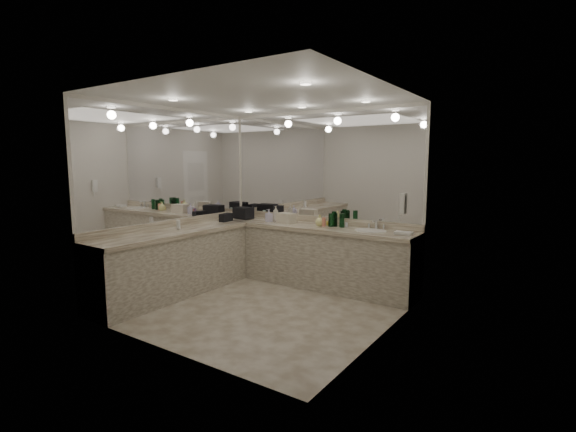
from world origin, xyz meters
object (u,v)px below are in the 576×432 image
Objects in this scene: sink at (370,231)px; black_toiletry_bag at (243,213)px; soap_bottle_a at (276,213)px; cream_cosmetic_case at (286,218)px; soap_bottle_b at (269,215)px; soap_bottle_c at (320,220)px; hand_towel at (404,233)px; wall_phone at (403,203)px.

sink is 2.21m from black_toiletry_bag.
cream_cosmetic_case is at bearing -23.22° from soap_bottle_a.
black_toiletry_bag is at bearing -178.92° from sink.
soap_bottle_a is (0.57, 0.12, 0.03)m from black_toiletry_bag.
soap_bottle_a is at bearing 80.47° from soap_bottle_b.
sink is 0.80m from soap_bottle_c.
soap_bottle_a is (-2.11, 0.11, 0.10)m from hand_towel.
hand_towel is (1.83, 0.01, -0.06)m from cream_cosmetic_case.
wall_phone is 1.22× the size of soap_bottle_b.
soap_bottle_b is (-2.13, -0.04, 0.08)m from hand_towel.
soap_bottle_a is at bearing 12.25° from black_toiletry_bag.
soap_bottle_a reaches higher than black_toiletry_bag.
soap_bottle_b is (-0.31, -0.03, 0.02)m from cream_cosmetic_case.
soap_bottle_c is (0.85, -0.08, -0.03)m from soap_bottle_a.
sink is at bearing -2.84° from soap_bottle_a.
sink is 1.67m from soap_bottle_b.
soap_bottle_a is 0.15m from soap_bottle_b.
sink is at bearing 1.08° from black_toiletry_bag.
wall_phone is at bearing -5.03° from cream_cosmetic_case.
black_toiletry_bag is 0.58m from soap_bottle_a.
sink is at bearing 9.87° from cream_cosmetic_case.
cream_cosmetic_case reaches higher than hand_towel.
cream_cosmetic_case is at bearing -179.71° from hand_towel.
hand_towel is (2.67, 0.01, -0.07)m from black_toiletry_bag.
hand_towel is (0.47, -0.03, 0.02)m from sink.
soap_bottle_c is at bearing 4.67° from soap_bottle_b.
soap_bottle_c is at bearing 179.76° from sink.
cream_cosmetic_case is 1.83m from hand_towel.
black_toiletry_bag is at bearing -171.74° from cream_cosmetic_case.
cream_cosmetic_case is 1.63× the size of soap_bottle_c.
soap_bottle_b is at bearing -177.67° from sink.
cream_cosmetic_case is 0.56m from soap_bottle_c.
soap_bottle_a is at bearing 165.48° from wall_phone.
sink is 1.87× the size of soap_bottle_a.
black_toiletry_bag is 1.89× the size of soap_bottle_c.
wall_phone is 2.34m from soap_bottle_b.
soap_bottle_c is (0.87, 0.07, -0.01)m from soap_bottle_b.
soap_bottle_a reaches higher than cream_cosmetic_case.
soap_bottle_a is at bearing 164.95° from cream_cosmetic_case.
soap_bottle_c reaches higher than hand_towel.
black_toiletry_bag is 1.16× the size of cream_cosmetic_case.
cream_cosmetic_case is at bearing 166.80° from wall_phone.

